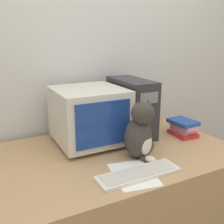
# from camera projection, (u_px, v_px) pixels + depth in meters

# --- Properties ---
(wall_back) EXTENTS (7.00, 0.05, 2.50)m
(wall_back) POSITION_uv_depth(u_px,v_px,m) (82.00, 60.00, 2.00)
(wall_back) COLOR silver
(wall_back) RESTS_ON ground_plane
(desk) EXTENTS (1.51, 0.96, 0.72)m
(desk) POSITION_uv_depth(u_px,v_px,m) (115.00, 199.00, 1.78)
(desk) COLOR tan
(desk) RESTS_ON ground_plane
(crt_monitor) EXTENTS (0.44, 0.46, 0.38)m
(crt_monitor) POSITION_uv_depth(u_px,v_px,m) (89.00, 115.00, 1.76)
(crt_monitor) COLOR beige
(crt_monitor) RESTS_ON desk
(computer_tower) EXTENTS (0.20, 0.44, 0.41)m
(computer_tower) POSITION_uv_depth(u_px,v_px,m) (131.00, 107.00, 1.92)
(computer_tower) COLOR #28282D
(computer_tower) RESTS_ON desk
(keyboard) EXTENTS (0.46, 0.14, 0.02)m
(keyboard) POSITION_uv_depth(u_px,v_px,m) (139.00, 174.00, 1.38)
(keyboard) COLOR silver
(keyboard) RESTS_ON desk
(cat) EXTENTS (0.28, 0.24, 0.36)m
(cat) POSITION_uv_depth(u_px,v_px,m) (140.00, 133.00, 1.54)
(cat) COLOR #38332D
(cat) RESTS_ON desk
(book_stack) EXTENTS (0.16, 0.21, 0.12)m
(book_stack) POSITION_uv_depth(u_px,v_px,m) (183.00, 127.00, 1.93)
(book_stack) COLOR red
(book_stack) RESTS_ON desk
(pen) EXTENTS (0.13, 0.04, 0.01)m
(pen) POSITION_uv_depth(u_px,v_px,m) (120.00, 172.00, 1.41)
(pen) COLOR navy
(pen) RESTS_ON desk
(paper_sheet) EXTENTS (0.26, 0.33, 0.00)m
(paper_sheet) POSITION_uv_depth(u_px,v_px,m) (133.00, 174.00, 1.39)
(paper_sheet) COLOR white
(paper_sheet) RESTS_ON desk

